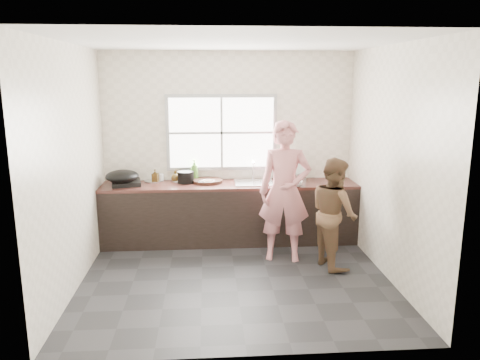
{
  "coord_description": "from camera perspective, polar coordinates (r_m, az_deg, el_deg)",
  "views": [
    {
      "loc": [
        -0.32,
        -5.16,
        2.33
      ],
      "look_at": [
        0.1,
        0.65,
        1.05
      ],
      "focal_mm": 35.0,
      "sensor_mm": 36.0,
      "label": 1
    }
  ],
  "objects": [
    {
      "name": "floor",
      "position": [
        5.68,
        -0.55,
        -11.91
      ],
      "size": [
        3.6,
        3.2,
        0.01
      ],
      "primitive_type": "cube",
      "color": "#252527",
      "rests_on": "ground"
    },
    {
      "name": "wall_back",
      "position": [
        6.85,
        -1.41,
        4.16
      ],
      "size": [
        3.6,
        0.01,
        2.7
      ],
      "primitive_type": "cube",
      "color": "silver",
      "rests_on": "ground"
    },
    {
      "name": "wall_right",
      "position": [
        5.67,
        17.96,
        1.82
      ],
      "size": [
        0.01,
        3.2,
        2.7
      ],
      "primitive_type": "cube",
      "color": "beige",
      "rests_on": "ground"
    },
    {
      "name": "bowl_held",
      "position": [
        6.49,
        4.73,
        -0.45
      ],
      "size": [
        0.24,
        0.24,
        0.06
      ],
      "primitive_type": "imported",
      "rotation": [
        0.0,
        0.0,
        -0.22
      ],
      "color": "silver",
      "rests_on": "countertop"
    },
    {
      "name": "countertop",
      "position": [
        6.63,
        -1.26,
        -0.6
      ],
      "size": [
        3.6,
        0.64,
        0.04
      ],
      "primitive_type": "cube",
      "color": "#3C1E18",
      "rests_on": "cabinet"
    },
    {
      "name": "pot_lid_right",
      "position": [
        6.89,
        -10.46,
        -0.09
      ],
      "size": [
        0.3,
        0.3,
        0.01
      ],
      "primitive_type": "cylinder",
      "rotation": [
        0.0,
        0.0,
        0.09
      ],
      "color": "silver",
      "rests_on": "countertop"
    },
    {
      "name": "pot_lid_left",
      "position": [
        6.74,
        -13.92,
        -0.52
      ],
      "size": [
        0.24,
        0.24,
        0.01
      ],
      "primitive_type": "cylinder",
      "rotation": [
        0.0,
        0.0,
        -0.03
      ],
      "color": "silver",
      "rests_on": "countertop"
    },
    {
      "name": "bottle_green",
      "position": [
        6.81,
        -5.59,
        1.22
      ],
      "size": [
        0.16,
        0.16,
        0.31
      ],
      "primitive_type": "imported",
      "rotation": [
        0.0,
        0.0,
        -0.39
      ],
      "color": "#4A852B",
      "rests_on": "countertop"
    },
    {
      "name": "bottle_brown_short",
      "position": [
        6.8,
        -7.87,
        0.42
      ],
      "size": [
        0.15,
        0.15,
        0.15
      ],
      "primitive_type": "imported",
      "rotation": [
        0.0,
        0.0,
        -0.32
      ],
      "color": "#4A3412",
      "rests_on": "countertop"
    },
    {
      "name": "cutting_board",
      "position": [
        6.71,
        -3.98,
        -0.11
      ],
      "size": [
        0.46,
        0.46,
        0.04
      ],
      "primitive_type": "cylinder",
      "rotation": [
        0.0,
        0.0,
        0.07
      ],
      "color": "black",
      "rests_on": "countertop"
    },
    {
      "name": "wok",
      "position": [
        6.61,
        -14.18,
        0.44
      ],
      "size": [
        0.5,
        0.5,
        0.17
      ],
      "primitive_type": "ellipsoid",
      "rotation": [
        0.0,
        0.0,
        0.12
      ],
      "color": "black",
      "rests_on": "burner"
    },
    {
      "name": "ceiling",
      "position": [
        5.19,
        -0.61,
        16.53
      ],
      "size": [
        3.6,
        3.2,
        0.01
      ],
      "primitive_type": "cube",
      "color": "silver",
      "rests_on": "wall_back"
    },
    {
      "name": "bowl_crabs",
      "position": [
        6.52,
        6.68,
        -0.47
      ],
      "size": [
        0.2,
        0.2,
        0.06
      ],
      "primitive_type": "imported",
      "rotation": [
        0.0,
        0.0,
        0.15
      ],
      "color": "silver",
      "rests_on": "countertop"
    },
    {
      "name": "sink",
      "position": [
        6.65,
        1.75,
        -0.34
      ],
      "size": [
        0.55,
        0.45,
        0.02
      ],
      "primitive_type": "cube",
      "color": "silver",
      "rests_on": "countertop"
    },
    {
      "name": "glass_jar",
      "position": [
        6.87,
        -9.61,
        0.31
      ],
      "size": [
        0.1,
        0.1,
        0.11
      ],
      "primitive_type": "cylinder",
      "rotation": [
        0.0,
        0.0,
        -0.43
      ],
      "color": "silver",
      "rests_on": "countertop"
    },
    {
      "name": "cleaver",
      "position": [
        6.59,
        -4.21,
        -0.16
      ],
      "size": [
        0.22,
        0.16,
        0.01
      ],
      "primitive_type": "cube",
      "rotation": [
        0.0,
        0.0,
        0.3
      ],
      "color": "#A8ACAF",
      "rests_on": "cutting_board"
    },
    {
      "name": "window_glazing",
      "position": [
        6.78,
        -2.25,
        5.77
      ],
      "size": [
        1.5,
        0.01,
        1.0
      ],
      "primitive_type": "cube",
      "color": "white",
      "rests_on": "window_frame"
    },
    {
      "name": "plate_food",
      "position": [
        6.84,
        -7.34,
        -0.05
      ],
      "size": [
        0.21,
        0.21,
        0.02
      ],
      "primitive_type": "cylinder",
      "rotation": [
        0.0,
        0.0,
        -0.01
      ],
      "color": "white",
      "rests_on": "countertop"
    },
    {
      "name": "person_side",
      "position": [
        5.93,
        11.38,
        -3.92
      ],
      "size": [
        0.67,
        0.78,
        1.38
      ],
      "primitive_type": "imported",
      "rotation": [
        0.0,
        0.0,
        1.81
      ],
      "color": "brown",
      "rests_on": "floor"
    },
    {
      "name": "faucet",
      "position": [
        6.82,
        1.59,
        1.22
      ],
      "size": [
        0.02,
        0.02,
        0.3
      ],
      "primitive_type": "cylinder",
      "color": "silver",
      "rests_on": "countertop"
    },
    {
      "name": "cabinet",
      "position": [
        6.74,
        -1.24,
        -4.16
      ],
      "size": [
        3.6,
        0.62,
        0.82
      ],
      "primitive_type": "cube",
      "color": "black",
      "rests_on": "floor"
    },
    {
      "name": "woman",
      "position": [
        6.02,
        5.46,
        -1.95
      ],
      "size": [
        0.68,
        0.51,
        1.69
      ],
      "primitive_type": "imported",
      "rotation": [
        0.0,
        0.0,
        -0.18
      ],
      "color": "#D98286",
      "rests_on": "floor"
    },
    {
      "name": "bowl_mince",
      "position": [
        6.6,
        -3.96,
        -0.29
      ],
      "size": [
        0.25,
        0.25,
        0.05
      ],
      "primitive_type": "imported",
      "rotation": [
        0.0,
        0.0,
        -0.38
      ],
      "color": "white",
      "rests_on": "countertop"
    },
    {
      "name": "black_pot",
      "position": [
        6.69,
        -6.63,
        0.34
      ],
      "size": [
        0.24,
        0.24,
        0.17
      ],
      "primitive_type": "cylinder",
      "rotation": [
        0.0,
        0.0,
        -0.05
      ],
      "color": "black",
      "rests_on": "countertop"
    },
    {
      "name": "burner",
      "position": [
        6.73,
        -13.7,
        -0.34
      ],
      "size": [
        0.45,
        0.45,
        0.06
      ],
      "primitive_type": "cube",
      "rotation": [
        0.0,
        0.0,
        0.19
      ],
      "color": "black",
      "rests_on": "countertop"
    },
    {
      "name": "window_frame",
      "position": [
        6.8,
        -2.26,
        5.79
      ],
      "size": [
        1.6,
        0.05,
        1.1
      ],
      "primitive_type": "cube",
      "color": "#9EA0A5",
      "rests_on": "wall_back"
    },
    {
      "name": "wall_left",
      "position": [
        5.46,
        -19.84,
        1.3
      ],
      "size": [
        0.01,
        3.2,
        2.7
      ],
      "primitive_type": "cube",
      "color": "beige",
      "rests_on": "ground"
    },
    {
      "name": "dish_rack",
      "position": [
        6.92,
        5.92,
        1.42
      ],
      "size": [
        0.48,
        0.38,
        0.32
      ],
      "primitive_type": "cube",
      "rotation": [
        0.0,
        0.0,
        0.18
      ],
      "color": "silver",
      "rests_on": "countertop"
    },
    {
      "name": "bottle_brown_tall",
      "position": [
        6.8,
        -10.3,
        0.44
      ],
      "size": [
        0.09,
        0.09,
        0.17
      ],
      "primitive_type": "imported",
      "rotation": [
        0.0,
        0.0,
        -0.2
      ],
      "color": "#402D10",
      "rests_on": "countertop"
    },
    {
      "name": "wall_front",
      "position": [
        3.71,
        0.97,
        -2.97
      ],
      "size": [
        3.6,
        0.01,
        2.7
      ],
      "primitive_type": "cube",
      "color": "silver",
      "rests_on": "ground"
    }
  ]
}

